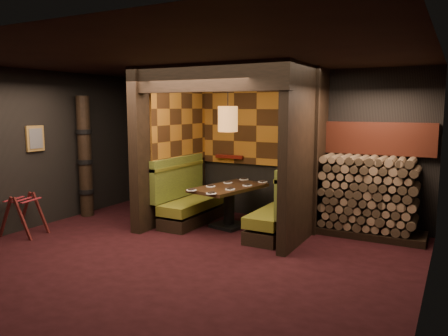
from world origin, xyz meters
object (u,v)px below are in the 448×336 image
luggage_rack (23,213)px  totem_column (85,157)px  dining_table (229,199)px  booth_bench_left (188,201)px  pendant_lamp (228,119)px  firewood_stack (373,197)px  booth_bench_right (282,213)px

luggage_rack → totem_column: size_ratio=0.32×
dining_table → luggage_rack: 3.56m
booth_bench_left → pendant_lamp: pendant_lamp is taller
dining_table → totem_column: (-2.93, -0.61, 0.66)m
dining_table → totem_column: totem_column is taller
booth_bench_left → firewood_stack: (3.25, 0.70, 0.28)m
booth_bench_left → dining_table: size_ratio=1.02×
luggage_rack → firewood_stack: size_ratio=0.45×
luggage_rack → booth_bench_right: bearing=27.9°
booth_bench_left → totem_column: totem_column is taller
booth_bench_right → pendant_lamp: size_ratio=1.45×
dining_table → luggage_rack: dining_table is taller
totem_column → firewood_stack: bearing=13.2°
pendant_lamp → firewood_stack: (2.40, 0.69, -1.29)m
luggage_rack → totem_column: (-0.08, 1.52, 0.81)m
dining_table → totem_column: size_ratio=0.65×
pendant_lamp → booth_bench_right: bearing=-0.5°
luggage_rack → firewood_stack: 5.95m
pendant_lamp → luggage_rack: bearing=-144.0°
dining_table → firewood_stack: bearing=14.9°
booth_bench_left → pendant_lamp: (0.84, 0.01, 1.57)m
booth_bench_right → firewood_stack: firewood_stack is taller
booth_bench_right → booth_bench_left: bearing=180.0°
booth_bench_left → firewood_stack: size_ratio=0.92×
firewood_stack → totem_column: bearing=-166.8°
firewood_stack → luggage_rack: bearing=-152.2°
dining_table → booth_bench_right: bearing=-3.2°
booth_bench_left → booth_bench_right: bearing=0.0°
luggage_rack → totem_column: 1.72m
pendant_lamp → luggage_rack: size_ratio=1.42×
booth_bench_right → dining_table: (-1.05, 0.06, 0.12)m
pendant_lamp → booth_bench_left: bearing=-179.4°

